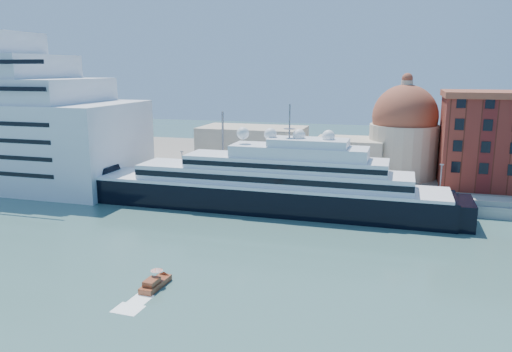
% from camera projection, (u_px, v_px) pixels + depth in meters
% --- Properties ---
extents(ground, '(400.00, 400.00, 0.00)m').
position_uv_depth(ground, '(267.00, 247.00, 86.94)').
color(ground, '#355C55').
rests_on(ground, ground).
extents(quay, '(180.00, 10.00, 2.50)m').
position_uv_depth(quay, '(304.00, 194.00, 118.56)').
color(quay, gray).
rests_on(quay, ground).
extents(land, '(260.00, 72.00, 2.00)m').
position_uv_depth(land, '(329.00, 164.00, 157.06)').
color(land, slate).
rests_on(land, ground).
extents(quay_fence, '(180.00, 0.10, 1.20)m').
position_uv_depth(quay_fence, '(300.00, 191.00, 113.95)').
color(quay_fence, slate).
rests_on(quay_fence, quay).
extents(superyacht, '(91.02, 12.62, 27.20)m').
position_uv_depth(superyacht, '(250.00, 188.00, 110.27)').
color(superyacht, black).
rests_on(superyacht, ground).
extents(service_barge, '(11.78, 4.99, 2.57)m').
position_uv_depth(service_barge, '(76.00, 195.00, 120.07)').
color(service_barge, white).
rests_on(service_barge, ground).
extents(water_taxi, '(2.27, 6.13, 2.87)m').
position_uv_depth(water_taxi, '(155.00, 283.00, 70.76)').
color(water_taxi, brown).
rests_on(water_taxi, ground).
extents(church, '(66.00, 18.00, 25.50)m').
position_uv_depth(church, '(344.00, 141.00, 137.00)').
color(church, beige).
rests_on(church, land).
extents(lamp_posts, '(120.80, 2.40, 18.00)m').
position_uv_depth(lamp_posts, '(251.00, 157.00, 118.61)').
color(lamp_posts, slate).
rests_on(lamp_posts, quay).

